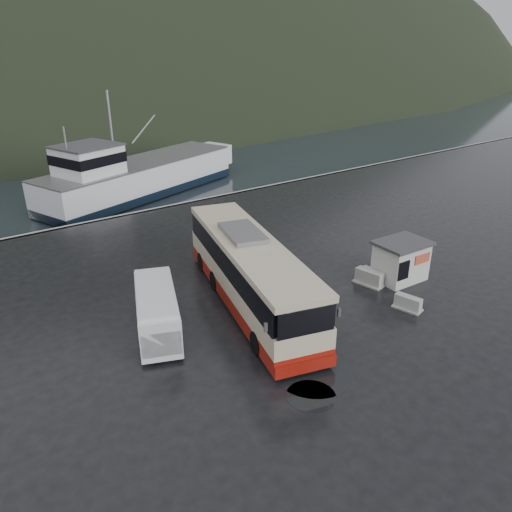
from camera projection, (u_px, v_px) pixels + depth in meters
ground at (255, 329)px, 24.41m from camera, size 160.00×160.00×0.00m
quay_edge at (107, 218)px, 39.26m from camera, size 160.00×0.60×1.50m
coach_bus at (250, 303)px, 26.75m from camera, size 6.70×13.89×3.82m
white_van at (159, 332)px, 24.14m from camera, size 3.83×5.88×2.32m
waste_bin_left at (289, 322)px, 24.98m from camera, size 1.37×1.37×1.48m
waste_bin_right at (309, 338)px, 23.66m from camera, size 1.42×1.42×1.58m
dome_tent at (301, 320)px, 25.20m from camera, size 2.26×2.91×1.05m
ticket_kiosk at (398, 279)px, 29.45m from camera, size 3.13×2.42×2.38m
jersey_barrier_a at (407, 309)px, 26.21m from camera, size 1.06×1.61×0.74m
jersey_barrier_b at (371, 282)px, 29.06m from camera, size 0.80×1.58×0.78m
jersey_barrier_c at (369, 284)px, 28.84m from camera, size 1.17×1.86×0.87m
fishing_trawler at (141, 180)px, 49.61m from camera, size 25.86×13.74×10.18m
puddles at (312, 379)px, 20.87m from camera, size 3.76×3.77×0.01m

